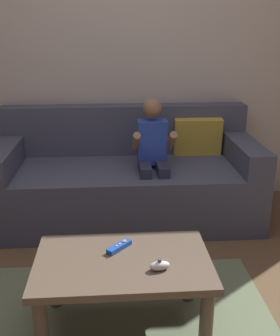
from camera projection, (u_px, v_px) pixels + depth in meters
wall_back at (122, 43)px, 3.05m from camera, size 4.75×0.05×2.50m
couch at (128, 180)px, 3.00m from camera, size 1.89×0.80×0.80m
person_seated_on_couch at (153, 156)px, 2.77m from camera, size 0.29×0.35×0.91m
coffee_table at (123, 273)px, 1.82m from camera, size 0.79×0.49×0.38m
area_rug at (124, 328)px, 1.93m from camera, size 1.49×1.11×0.01m
game_remote_blue_near_edge at (119, 247)px, 1.88m from camera, size 0.12×0.13×0.03m
nunchuk_white at (160, 266)px, 1.72m from camera, size 0.10×0.06×0.05m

